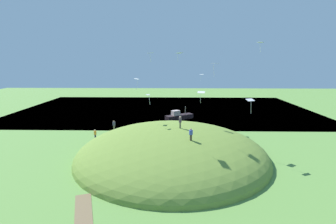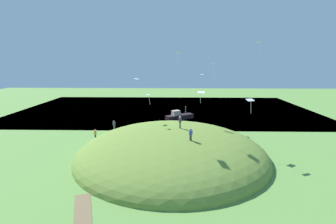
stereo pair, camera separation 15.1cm
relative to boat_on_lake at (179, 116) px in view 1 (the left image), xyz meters
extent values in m
plane|color=#5C893E|center=(13.94, -3.55, -0.70)|extent=(160.00, 160.00, 0.00)
cube|color=teal|center=(-12.58, -3.55, -0.90)|extent=(45.69, 80.00, 0.40)
ellipsoid|color=olive|center=(23.30, -1.45, -0.70)|extent=(29.00, 27.74, 7.95)
cube|color=brown|center=(39.60, -8.95, -0.68)|extent=(9.99, 4.83, 0.04)
cube|color=black|center=(-0.08, 0.13, -0.18)|extent=(5.24, 6.79, 1.05)
cube|color=#BBA39F|center=(0.46, -0.73, 0.91)|extent=(2.04, 2.17, 1.12)
cylinder|color=gray|center=(-1.00, 1.58, 1.28)|extent=(0.14, 0.14, 1.86)
cube|color=#525544|center=(22.71, -0.23, 3.70)|extent=(0.12, 0.22, 0.88)
cylinder|color=#483847|center=(22.71, -0.23, 4.49)|extent=(0.40, 0.40, 0.70)
sphere|color=beige|center=(22.71, -0.23, 4.97)|extent=(0.27, 0.27, 0.27)
cube|color=brown|center=(15.83, -11.63, 1.45)|extent=(0.25, 0.30, 0.78)
cylinder|color=#3B3A50|center=(15.83, -11.63, 2.14)|extent=(0.64, 0.64, 0.62)
sphere|color=#9A7755|center=(15.83, -11.63, 2.57)|extent=(0.23, 0.23, 0.23)
cube|color=#2B274B|center=(18.56, -14.18, 0.58)|extent=(0.26, 0.22, 0.78)
cylinder|color=orange|center=(18.56, -14.18, 1.28)|extent=(0.57, 0.57, 0.62)
sphere|color=beige|center=(18.56, -14.18, 1.70)|extent=(0.23, 0.23, 0.23)
cube|color=#413729|center=(27.68, 1.01, 3.40)|extent=(0.22, 0.29, 0.75)
cylinder|color=#3B4FAE|center=(27.68, 1.01, 4.06)|extent=(0.60, 0.60, 0.59)
sphere|color=#95695D|center=(27.68, 1.01, 4.47)|extent=(0.22, 0.22, 0.22)
cube|color=silver|center=(25.46, -4.22, 13.98)|extent=(1.14, 0.87, 0.09)
cylinder|color=silver|center=(25.37, -4.23, 13.25)|extent=(0.12, 0.14, 0.93)
cube|color=white|center=(24.49, 9.18, 7.79)|extent=(1.09, 1.28, 0.26)
cylinder|color=white|center=(24.27, 9.44, 6.67)|extent=(0.13, 0.16, 1.69)
cube|color=white|center=(7.78, 4.33, 10.23)|extent=(1.29, 1.00, 0.10)
cylinder|color=white|center=(8.03, 4.17, 9.42)|extent=(0.08, 0.13, 1.04)
cube|color=white|center=(26.15, 9.49, 15.25)|extent=(0.90, 0.89, 0.07)
cylinder|color=white|center=(26.33, 9.47, 14.57)|extent=(0.15, 0.13, 0.98)
cube|color=silver|center=(18.19, 3.20, 8.01)|extent=(1.00, 1.29, 0.25)
cylinder|color=silver|center=(18.25, 3.10, 6.97)|extent=(0.24, 0.11, 1.49)
cube|color=white|center=(20.66, -5.09, 7.92)|extent=(0.77, 0.77, 0.10)
cylinder|color=white|center=(20.96, -4.84, 7.11)|extent=(0.11, 0.15, 1.29)
cube|color=white|center=(18.98, 5.14, 12.59)|extent=(1.27, 1.34, 0.06)
cylinder|color=white|center=(19.23, 4.92, 11.45)|extent=(0.23, 0.15, 1.73)
cube|color=white|center=(16.90, -7.31, 10.02)|extent=(1.09, 0.81, 0.16)
cylinder|color=white|center=(16.99, -7.25, 9.00)|extent=(0.13, 0.22, 1.52)
cube|color=white|center=(22.20, -0.39, 14.06)|extent=(1.23, 1.12, 0.12)
cylinder|color=white|center=(22.30, -0.65, 13.29)|extent=(0.11, 0.06, 1.04)
camera|label=1|loc=(59.36, -1.21, 13.21)|focal=27.60mm
camera|label=2|loc=(59.35, -1.06, 13.21)|focal=27.60mm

